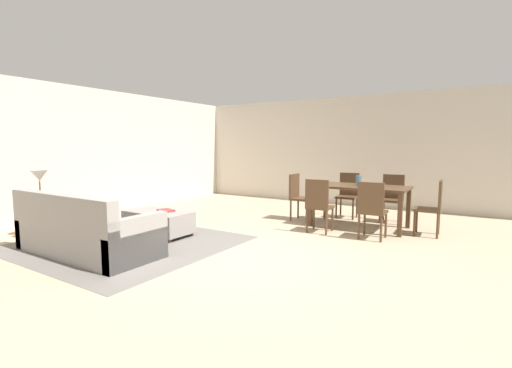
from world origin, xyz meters
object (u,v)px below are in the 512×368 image
(dining_table, at_px, (359,191))
(dining_chair_head_west, at_px, (298,194))
(dining_chair_near_right, at_px, (372,207))
(ottoman_table, at_px, (158,221))
(table_lamp, at_px, (39,177))
(dining_chair_far_right, at_px, (392,195))
(side_table, at_px, (41,210))
(couch, at_px, (85,233))
(book_on_ottoman, at_px, (166,211))
(dining_chair_near_left, at_px, (319,203))
(vase_centerpiece, at_px, (359,181))
(dining_chair_head_east, at_px, (433,205))
(dining_chair_far_left, at_px, (348,192))

(dining_table, xyz_separation_m, dining_chair_head_west, (-1.21, -0.01, -0.15))
(dining_chair_near_right, bearing_deg, ottoman_table, -152.35)
(table_lamp, bearing_deg, dining_table, 41.15)
(table_lamp, relative_size, dining_table, 0.31)
(dining_chair_near_right, xyz_separation_m, dining_chair_far_right, (-0.03, 1.61, 0.00))
(side_table, height_order, dining_chair_near_right, dining_chair_near_right)
(couch, distance_m, book_on_ottoman, 1.34)
(dining_table, relative_size, dining_chair_near_left, 1.84)
(couch, bearing_deg, vase_centerpiece, 54.11)
(dining_chair_head_east, height_order, dining_chair_head_west, same)
(side_table, bearing_deg, dining_chair_head_east, 33.76)
(ottoman_table, xyz_separation_m, dining_table, (2.62, 2.41, 0.44))
(dining_table, height_order, vase_centerpiece, vase_centerpiece)
(dining_chair_near_right, xyz_separation_m, dining_chair_head_east, (0.78, 0.79, 0.00))
(book_on_ottoman, bearing_deg, ottoman_table, -159.14)
(dining_chair_far_right, bearing_deg, dining_chair_head_east, -45.20)
(dining_chair_head_east, relative_size, dining_chair_head_west, 1.00)
(couch, distance_m, dining_chair_far_left, 4.99)
(dining_chair_near_right, xyz_separation_m, dining_chair_head_west, (-1.65, 0.79, 0.00))
(ottoman_table, height_order, dining_chair_head_west, dining_chair_head_west)
(side_table, bearing_deg, book_on_ottoman, 37.09)
(couch, bearing_deg, book_on_ottoman, 82.03)
(ottoman_table, relative_size, dining_chair_far_left, 1.22)
(dining_chair_near_left, relative_size, dining_chair_head_west, 1.00)
(dining_table, relative_size, dining_chair_far_right, 1.84)
(side_table, height_order, dining_chair_far_right, dining_chair_far_right)
(dining_table, height_order, book_on_ottoman, dining_table)
(table_lamp, distance_m, dining_chair_near_left, 4.53)
(dining_chair_far_left, bearing_deg, dining_chair_head_west, -132.92)
(side_table, xyz_separation_m, dining_table, (4.05, 3.54, 0.21))
(side_table, relative_size, vase_centerpiece, 3.17)
(dining_table, height_order, dining_chair_head_east, dining_chair_head_east)
(side_table, bearing_deg, dining_chair_near_left, 36.95)
(dining_chair_near_right, bearing_deg, dining_chair_near_left, -178.54)
(ottoman_table, relative_size, book_on_ottoman, 4.33)
(book_on_ottoman, bearing_deg, dining_table, 43.47)
(vase_centerpiece, bearing_deg, book_on_ottoman, -136.44)
(dining_chair_near_left, distance_m, vase_centerpiece, 0.98)
(side_table, xyz_separation_m, dining_chair_near_left, (3.60, 2.71, 0.07))
(dining_chair_head_west, distance_m, vase_centerpiece, 1.24)
(couch, bearing_deg, dining_table, 54.00)
(dining_chair_head_west, bearing_deg, dining_chair_head_east, -0.08)
(dining_chair_head_west, bearing_deg, dining_chair_near_left, -46.72)
(dining_chair_near_right, bearing_deg, vase_centerpiece, 119.83)
(ottoman_table, distance_m, dining_chair_near_left, 2.70)
(dining_chair_near_right, height_order, vase_centerpiece, vase_centerpiece)
(dining_chair_far_right, bearing_deg, dining_chair_near_right, -88.88)
(dining_chair_far_left, bearing_deg, dining_chair_far_right, 0.93)
(couch, xyz_separation_m, dining_chair_head_east, (3.89, 3.66, 0.23))
(couch, height_order, dining_table, couch)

